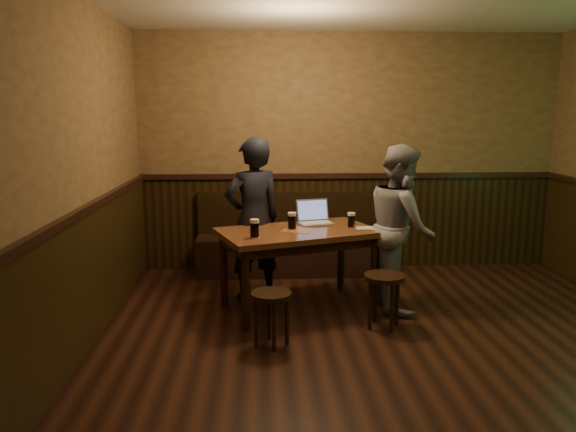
{
  "coord_description": "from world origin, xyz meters",
  "views": [
    {
      "loc": [
        -1.07,
        -3.7,
        1.9
      ],
      "look_at": [
        -0.81,
        1.4,
        0.94
      ],
      "focal_mm": 35.0,
      "sensor_mm": 36.0,
      "label": 1
    }
  ],
  "objects_px": {
    "laptop": "(314,217)",
    "person_grey": "(401,227)",
    "stool_right": "(384,285)",
    "pub_table": "(298,240)",
    "stool_left": "(271,303)",
    "pint_right": "(351,220)",
    "pint_mid": "(292,221)",
    "pint_left": "(255,228)",
    "person_suit": "(253,219)",
    "bench": "(291,247)"
  },
  "relations": [
    {
      "from": "laptop",
      "to": "person_grey",
      "type": "xyz_separation_m",
      "value": [
        0.81,
        -0.29,
        -0.05
      ]
    },
    {
      "from": "stool_right",
      "to": "person_grey",
      "type": "xyz_separation_m",
      "value": [
        0.27,
        0.54,
        0.41
      ]
    },
    {
      "from": "pub_table",
      "to": "laptop",
      "type": "xyz_separation_m",
      "value": [
        0.18,
        0.31,
        0.16
      ]
    },
    {
      "from": "stool_left",
      "to": "person_grey",
      "type": "height_order",
      "value": "person_grey"
    },
    {
      "from": "stool_right",
      "to": "pint_right",
      "type": "xyz_separation_m",
      "value": [
        -0.2,
        0.61,
        0.47
      ]
    },
    {
      "from": "pint_mid",
      "to": "pint_right",
      "type": "bearing_deg",
      "value": 4.99
    },
    {
      "from": "stool_right",
      "to": "laptop",
      "type": "bearing_deg",
      "value": 122.79
    },
    {
      "from": "pint_left",
      "to": "laptop",
      "type": "relative_size",
      "value": 0.44
    },
    {
      "from": "stool_right",
      "to": "pint_right",
      "type": "relative_size",
      "value": 3.24
    },
    {
      "from": "person_suit",
      "to": "bench",
      "type": "bearing_deg",
      "value": -140.35
    },
    {
      "from": "laptop",
      "to": "person_suit",
      "type": "bearing_deg",
      "value": 163.71
    },
    {
      "from": "stool_left",
      "to": "person_suit",
      "type": "distance_m",
      "value": 1.29
    },
    {
      "from": "stool_left",
      "to": "pint_mid",
      "type": "xyz_separation_m",
      "value": [
        0.22,
        0.9,
        0.5
      ]
    },
    {
      "from": "stool_left",
      "to": "stool_right",
      "type": "height_order",
      "value": "stool_right"
    },
    {
      "from": "pub_table",
      "to": "pint_right",
      "type": "bearing_deg",
      "value": -10.88
    },
    {
      "from": "person_suit",
      "to": "person_grey",
      "type": "xyz_separation_m",
      "value": [
        1.42,
        -0.32,
        -0.03
      ]
    },
    {
      "from": "bench",
      "to": "pint_mid",
      "type": "relative_size",
      "value": 13.32
    },
    {
      "from": "pint_mid",
      "to": "pint_left",
      "type": "bearing_deg",
      "value": -136.25
    },
    {
      "from": "pub_table",
      "to": "pint_right",
      "type": "height_order",
      "value": "pint_right"
    },
    {
      "from": "bench",
      "to": "pint_left",
      "type": "bearing_deg",
      "value": -104.89
    },
    {
      "from": "pint_left",
      "to": "laptop",
      "type": "height_order",
      "value": "laptop"
    },
    {
      "from": "bench",
      "to": "pint_right",
      "type": "xyz_separation_m",
      "value": [
        0.52,
        -1.16,
        0.55
      ]
    },
    {
      "from": "stool_right",
      "to": "stool_left",
      "type": "bearing_deg",
      "value": -161.39
    },
    {
      "from": "pint_left",
      "to": "stool_right",
      "type": "bearing_deg",
      "value": -11.12
    },
    {
      "from": "bench",
      "to": "laptop",
      "type": "xyz_separation_m",
      "value": [
        0.18,
        -0.94,
        0.53
      ]
    },
    {
      "from": "bench",
      "to": "stool_right",
      "type": "bearing_deg",
      "value": -67.82
    },
    {
      "from": "stool_left",
      "to": "pint_mid",
      "type": "relative_size",
      "value": 2.75
    },
    {
      "from": "pint_right",
      "to": "laptop",
      "type": "xyz_separation_m",
      "value": [
        -0.34,
        0.22,
        -0.01
      ]
    },
    {
      "from": "pint_mid",
      "to": "person_grey",
      "type": "bearing_deg",
      "value": -1.07
    },
    {
      "from": "pint_left",
      "to": "laptop",
      "type": "xyz_separation_m",
      "value": [
        0.6,
        0.61,
        -0.02
      ]
    },
    {
      "from": "stool_left",
      "to": "person_suit",
      "type": "xyz_separation_m",
      "value": [
        -0.16,
        1.2,
        0.46
      ]
    },
    {
      "from": "bench",
      "to": "stool_left",
      "type": "bearing_deg",
      "value": -97.46
    },
    {
      "from": "stool_left",
      "to": "pint_left",
      "type": "distance_m",
      "value": 0.77
    },
    {
      "from": "pub_table",
      "to": "stool_left",
      "type": "height_order",
      "value": "pub_table"
    },
    {
      "from": "stool_right",
      "to": "pint_left",
      "type": "relative_size",
      "value": 2.87
    },
    {
      "from": "pint_mid",
      "to": "person_grey",
      "type": "xyz_separation_m",
      "value": [
        1.05,
        -0.02,
        -0.07
      ]
    },
    {
      "from": "bench",
      "to": "pint_left",
      "type": "height_order",
      "value": "pint_left"
    },
    {
      "from": "pub_table",
      "to": "person_grey",
      "type": "relative_size",
      "value": 1.04
    },
    {
      "from": "stool_right",
      "to": "pint_mid",
      "type": "bearing_deg",
      "value": 144.18
    },
    {
      "from": "pint_right",
      "to": "person_suit",
      "type": "distance_m",
      "value": 0.99
    },
    {
      "from": "stool_right",
      "to": "pint_left",
      "type": "bearing_deg",
      "value": 168.88
    },
    {
      "from": "bench",
      "to": "pint_right",
      "type": "distance_m",
      "value": 1.38
    },
    {
      "from": "pub_table",
      "to": "pint_right",
      "type": "distance_m",
      "value": 0.56
    },
    {
      "from": "laptop",
      "to": "pint_right",
      "type": "bearing_deg",
      "value": -47.25
    },
    {
      "from": "bench",
      "to": "person_grey",
      "type": "relative_size",
      "value": 1.38
    },
    {
      "from": "pint_right",
      "to": "laptop",
      "type": "height_order",
      "value": "laptop"
    },
    {
      "from": "bench",
      "to": "pint_mid",
      "type": "distance_m",
      "value": 1.33
    },
    {
      "from": "pub_table",
      "to": "person_suit",
      "type": "height_order",
      "value": "person_suit"
    },
    {
      "from": "stool_right",
      "to": "pint_mid",
      "type": "relative_size",
      "value": 2.95
    },
    {
      "from": "bench",
      "to": "pub_table",
      "type": "xyz_separation_m",
      "value": [
        0.0,
        -1.24,
        0.37
      ]
    }
  ]
}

